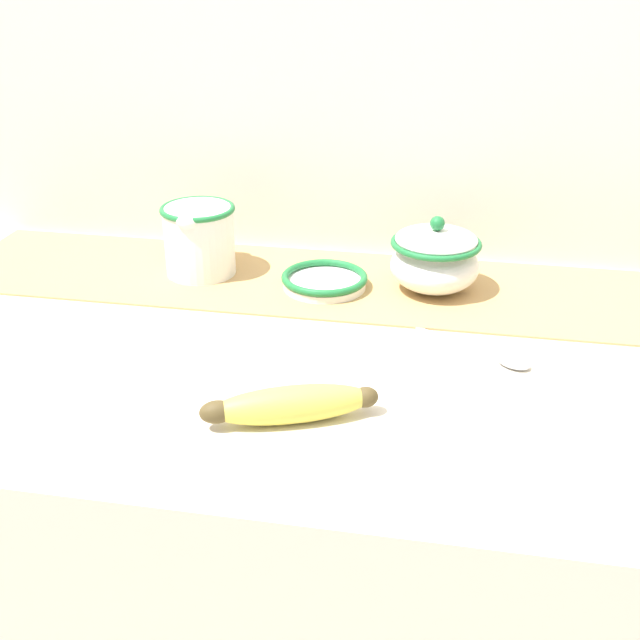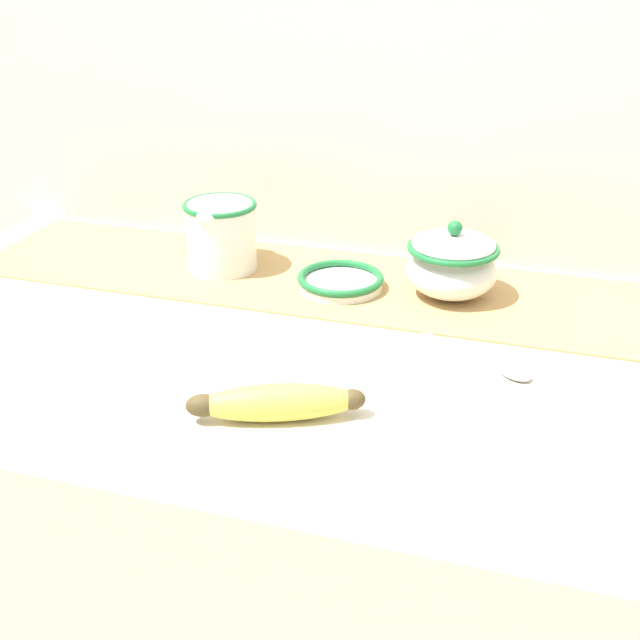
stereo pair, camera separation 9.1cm
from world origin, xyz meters
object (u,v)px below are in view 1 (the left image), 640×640
(sugar_bowl, at_px, (435,258))
(small_dish, at_px, (324,280))
(spoon, at_px, (506,359))
(cream_pitcher, at_px, (200,237))
(banana, at_px, (290,405))

(sugar_bowl, bearing_deg, small_dish, -172.34)
(small_dish, xyz_separation_m, spoon, (0.24, -0.17, -0.01))
(cream_pitcher, distance_m, banana, 0.41)
(banana, bearing_deg, cream_pitcher, 120.63)
(cream_pitcher, relative_size, spoon, 0.81)
(cream_pitcher, height_order, sugar_bowl, sugar_bowl)
(small_dish, bearing_deg, sugar_bowl, 7.66)
(sugar_bowl, distance_m, small_dish, 0.15)
(spoon, bearing_deg, cream_pitcher, -170.89)
(sugar_bowl, distance_m, banana, 0.37)
(sugar_bowl, distance_m, spoon, 0.21)
(sugar_bowl, xyz_separation_m, small_dish, (-0.15, -0.02, -0.04))
(banana, height_order, spoon, banana)
(cream_pitcher, bearing_deg, small_dish, -6.56)
(small_dish, distance_m, banana, 0.33)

